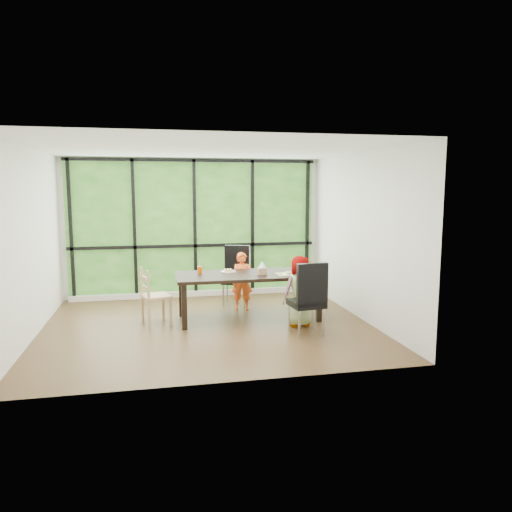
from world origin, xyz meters
name	(u,v)px	position (x,y,z in m)	size (l,w,h in m)	color
ground	(208,326)	(0.00, 0.00, 0.00)	(5.00, 5.00, 0.00)	black
back_wall	(195,228)	(0.00, 2.25, 1.35)	(5.00, 5.00, 0.00)	silver
foliage_backdrop	(195,228)	(0.00, 2.23, 1.35)	(4.80, 0.02, 2.65)	#225017
window_mullions	(195,228)	(0.00, 2.19, 1.35)	(4.80, 0.06, 2.65)	black
window_sill	(196,293)	(0.00, 2.15, 0.05)	(4.80, 0.12, 0.10)	silver
dining_table	(249,296)	(0.70, 0.27, 0.38)	(2.33, 1.00, 0.75)	black
chair_window_leather	(235,276)	(0.64, 1.24, 0.54)	(0.46, 0.46, 1.08)	black
chair_interior_leather	(306,298)	(1.36, -0.72, 0.54)	(0.46, 0.46, 1.08)	black
chair_end_beech	(156,296)	(-0.78, 0.26, 0.45)	(0.42, 0.40, 0.90)	tan
child_toddler	(242,281)	(0.70, 0.87, 0.51)	(0.37, 0.24, 1.02)	#FB5E1E
child_older	(300,291)	(1.39, -0.29, 0.55)	(0.54, 0.35, 1.10)	gray
placemat	(291,274)	(1.36, 0.07, 0.75)	(0.48, 0.35, 0.01)	tan
plate_far	(228,272)	(0.40, 0.49, 0.76)	(0.25, 0.25, 0.02)	white
plate_near	(289,274)	(1.30, 0.05, 0.76)	(0.22, 0.22, 0.01)	white
orange_cup	(200,270)	(-0.07, 0.47, 0.81)	(0.07, 0.07, 0.12)	#EB5200
green_cup	(311,271)	(1.65, -0.04, 0.81)	(0.07, 0.07, 0.11)	green
white_mug	(313,269)	(1.80, 0.30, 0.79)	(0.08, 0.08, 0.08)	white
tissue_box	(262,271)	(0.89, 0.15, 0.81)	(0.13, 0.13, 0.11)	tan
crepe_rolls_far	(228,270)	(0.40, 0.49, 0.78)	(0.15, 0.12, 0.04)	tan
crepe_rolls_near	(289,273)	(1.30, 0.05, 0.78)	(0.10, 0.12, 0.04)	tan
straw_white	(200,264)	(-0.07, 0.47, 0.91)	(0.01, 0.01, 0.20)	white
straw_pink	(311,266)	(1.65, -0.04, 0.90)	(0.01, 0.01, 0.20)	pink
tissue	(262,264)	(0.89, 0.15, 0.92)	(0.12, 0.12, 0.11)	white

